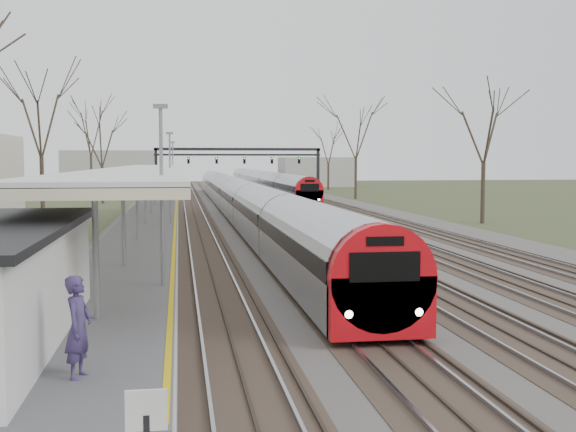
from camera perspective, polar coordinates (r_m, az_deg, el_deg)
name	(u,v)px	position (r m, az deg, el deg)	size (l,w,h in m)	color
track_bed	(267,212)	(61.81, -1.64, 0.29)	(24.00, 160.00, 0.22)	#474442
platform	(149,228)	(43.92, -10.96, -0.91)	(3.50, 69.00, 1.00)	#9E9B93
canopy	(144,171)	(39.23, -11.30, 3.48)	(4.10, 50.00, 3.11)	slate
signal_gantry	(239,157)	(91.49, -3.92, 4.67)	(21.00, 0.59, 6.08)	black
tree_west_far	(40,111)	(55.18, -18.99, 7.83)	(5.50, 5.50, 11.33)	#2D231C
tree_east_far	(484,121)	(52.73, 15.25, 7.28)	(5.00, 5.00, 10.30)	#2D231C
train_near	(235,196)	(61.29, -4.19, 1.58)	(2.62, 90.21, 3.05)	#A4A7AE
train_far	(262,182)	(102.32, -2.04, 2.73)	(2.62, 75.21, 3.05)	#A4A7AE
passenger	(79,328)	(12.19, -16.22, -8.46)	(0.62, 0.40, 1.69)	#3B2E59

